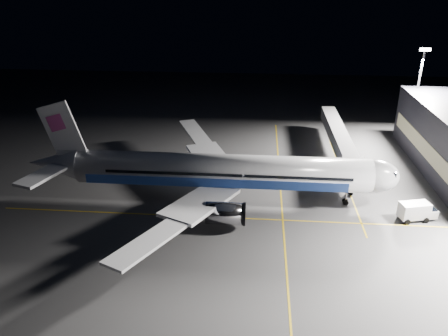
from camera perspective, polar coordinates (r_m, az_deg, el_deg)
name	(u,v)px	position (r m, az deg, el deg)	size (l,w,h in m)	color
ground	(222,199)	(74.18, -0.24, -4.10)	(200.00, 200.00, 0.00)	#4C4C4F
guide_line_main	(281,202)	(74.07, 7.51, -4.37)	(0.25, 80.00, 0.01)	gold
guide_line_cross	(219,217)	(68.98, -0.68, -6.46)	(70.00, 0.25, 0.01)	gold
guide_line_side	(344,178)	(84.44, 15.43, -1.32)	(0.25, 40.00, 0.01)	gold
airliner	(216,171)	(71.95, -1.10, -0.44)	(61.48, 54.22, 16.64)	silver
jet_bridge	(340,140)	(90.00, 14.92, 3.52)	(3.60, 34.40, 6.30)	#B2B2B7
floodlight_mast_north	(418,87)	(105.34, 24.00, 9.69)	(2.40, 0.68, 20.70)	#59595E
service_truck	(417,211)	(73.90, 23.93, -5.13)	(6.13, 3.64, 2.94)	white
baggage_tug	(202,160)	(87.20, -2.91, 1.00)	(2.87, 2.56, 1.75)	black
safety_cone_a	(254,177)	(81.64, 3.99, -1.13)	(0.39, 0.39, 0.58)	#E14809
safety_cone_b	(258,184)	(78.97, 4.48, -2.05)	(0.42, 0.42, 0.63)	#E14809
safety_cone_c	(240,168)	(85.07, 2.15, 0.02)	(0.41, 0.41, 0.62)	#E14809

